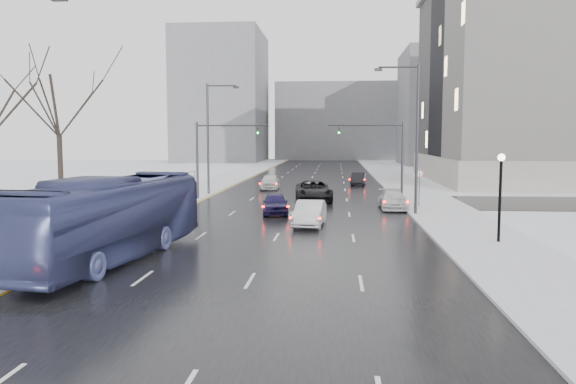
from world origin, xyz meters
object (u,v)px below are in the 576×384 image
(sedan_right_cross, at_px, (314,191))
(tree_park_e, at_px, (62,205))
(streetlight_l_far, at_px, (210,133))
(sedan_center_near, at_px, (275,203))
(streetlight_r_mid, at_px, (414,131))
(sedan_center_far, at_px, (270,182))
(sedan_right_near, at_px, (310,213))
(lamppost_r_mid, at_px, (500,185))
(mast_signal_left, at_px, (210,151))
(no_uturn_sign, at_px, (419,177))
(sedan_right_far, at_px, (393,200))
(bus, at_px, (109,218))
(sedan_right_distant, at_px, (358,179))
(mast_signal_right, at_px, (389,151))

(sedan_right_cross, bearing_deg, tree_park_e, -175.09)
(streetlight_l_far, height_order, sedan_center_near, streetlight_l_far)
(tree_park_e, height_order, streetlight_r_mid, streetlight_r_mid)
(sedan_center_far, bearing_deg, sedan_right_near, -79.45)
(streetlight_l_far, bearing_deg, lamppost_r_mid, -48.94)
(mast_signal_left, bearing_deg, sedan_right_cross, -0.49)
(tree_park_e, bearing_deg, sedan_right_cross, 11.40)
(lamppost_r_mid, relative_size, no_uturn_sign, 1.59)
(lamppost_r_mid, height_order, sedan_right_far, lamppost_r_mid)
(sedan_center_far, bearing_deg, sedan_center_near, -84.03)
(mast_signal_left, bearing_deg, streetlight_r_mid, -27.31)
(sedan_right_cross, relative_size, sedan_center_far, 1.33)
(sedan_right_near, bearing_deg, sedan_right_far, 60.15)
(streetlight_r_mid, distance_m, bus, 21.31)
(streetlight_r_mid, xyz_separation_m, sedan_right_near, (-6.61, -5.09, -4.84))
(no_uturn_sign, bearing_deg, sedan_center_far, 132.13)
(streetlight_l_far, bearing_deg, sedan_right_far, -29.81)
(sedan_right_distant, bearing_deg, sedan_right_cross, -99.08)
(mast_signal_left, distance_m, bus, 23.17)
(lamppost_r_mid, distance_m, sedan_right_far, 13.91)
(tree_park_e, bearing_deg, sedan_right_near, -24.69)
(mast_signal_left, height_order, no_uturn_sign, mast_signal_left)
(bus, xyz_separation_m, sedan_right_distant, (11.97, 38.96, -1.09))
(streetlight_l_far, bearing_deg, mast_signal_left, -78.13)
(bus, relative_size, sedan_right_near, 2.84)
(sedan_right_cross, height_order, sedan_center_far, sedan_right_cross)
(streetlight_l_far, height_order, sedan_center_far, streetlight_l_far)
(tree_park_e, bearing_deg, no_uturn_sign, 0.00)
(mast_signal_left, height_order, sedan_center_far, mast_signal_left)
(mast_signal_left, relative_size, sedan_center_far, 1.43)
(streetlight_l_far, distance_m, sedan_center_near, 14.88)
(mast_signal_right, bearing_deg, sedan_right_near, -113.77)
(no_uturn_sign, distance_m, sedan_right_far, 2.68)
(tree_park_e, xyz_separation_m, mast_signal_right, (25.53, 4.00, 4.11))
(lamppost_r_mid, height_order, sedan_right_near, lamppost_r_mid)
(sedan_right_near, distance_m, sedan_right_far, 10.02)
(streetlight_r_mid, relative_size, sedan_center_near, 2.39)
(streetlight_r_mid, height_order, sedan_right_distant, streetlight_r_mid)
(no_uturn_sign, height_order, sedan_center_near, no_uturn_sign)
(bus, bearing_deg, mast_signal_left, 99.42)
(streetlight_r_mid, bearing_deg, mast_signal_left, 152.69)
(sedan_right_near, distance_m, sedan_right_cross, 13.02)
(streetlight_l_far, xyz_separation_m, sedan_right_cross, (9.44, -4.07, -4.74))
(tree_park_e, xyz_separation_m, streetlight_l_far, (10.03, 8.00, 5.62))
(sedan_right_near, height_order, sedan_right_distant, sedan_right_near)
(tree_park_e, bearing_deg, streetlight_r_mid, -8.63)
(mast_signal_left, distance_m, sedan_right_near, 16.16)
(sedan_center_near, bearing_deg, sedan_center_far, 90.76)
(lamppost_r_mid, distance_m, mast_signal_right, 18.41)
(mast_signal_right, height_order, mast_signal_left, same)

